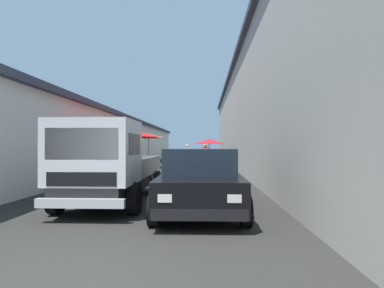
{
  "coord_description": "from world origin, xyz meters",
  "views": [
    {
      "loc": [
        -3.23,
        -1.69,
        1.51
      ],
      "look_at": [
        12.37,
        -1.0,
        1.61
      ],
      "focal_mm": 29.31,
      "sensor_mm": 36.0,
      "label": 1
    }
  ],
  "objects_px": {
    "hatchback_car": "(200,179)",
    "vendor_by_crates": "(205,155)",
    "fruit_stall_near_left": "(124,143)",
    "fruit_stall_near_right": "(129,140)",
    "fruit_stall_far_left": "(209,145)",
    "vendor_in_shade": "(187,155)",
    "fruit_stall_far_right": "(149,141)",
    "parked_scooter": "(125,170)",
    "delivery_truck": "(105,165)"
  },
  "relations": [
    {
      "from": "fruit_stall_near_right",
      "to": "parked_scooter",
      "type": "relative_size",
      "value": 1.46
    },
    {
      "from": "fruit_stall_near_right",
      "to": "fruit_stall_near_left",
      "type": "bearing_deg",
      "value": 18.57
    },
    {
      "from": "delivery_truck",
      "to": "vendor_by_crates",
      "type": "relative_size",
      "value": 2.98
    },
    {
      "from": "fruit_stall_far_right",
      "to": "delivery_truck",
      "type": "relative_size",
      "value": 0.49
    },
    {
      "from": "fruit_stall_near_right",
      "to": "delivery_truck",
      "type": "relative_size",
      "value": 0.49
    },
    {
      "from": "vendor_by_crates",
      "to": "vendor_in_shade",
      "type": "xyz_separation_m",
      "value": [
        1.66,
        1.18,
        -0.02
      ]
    },
    {
      "from": "fruit_stall_far_left",
      "to": "vendor_in_shade",
      "type": "xyz_separation_m",
      "value": [
        -2.87,
        1.45,
        -0.61
      ]
    },
    {
      "from": "fruit_stall_near_left",
      "to": "vendor_in_shade",
      "type": "xyz_separation_m",
      "value": [
        4.55,
        -2.98,
        -0.72
      ]
    },
    {
      "from": "vendor_by_crates",
      "to": "vendor_in_shade",
      "type": "height_order",
      "value": "vendor_by_crates"
    },
    {
      "from": "hatchback_car",
      "to": "delivery_truck",
      "type": "bearing_deg",
      "value": 84.12
    },
    {
      "from": "delivery_truck",
      "to": "vendor_in_shade",
      "type": "height_order",
      "value": "delivery_truck"
    },
    {
      "from": "fruit_stall_near_left",
      "to": "vendor_in_shade",
      "type": "height_order",
      "value": "fruit_stall_near_left"
    },
    {
      "from": "fruit_stall_far_right",
      "to": "fruit_stall_near_right",
      "type": "bearing_deg",
      "value": -174.78
    },
    {
      "from": "delivery_truck",
      "to": "fruit_stall_far_left",
      "type": "bearing_deg",
      "value": -9.65
    },
    {
      "from": "fruit_stall_far_left",
      "to": "delivery_truck",
      "type": "height_order",
      "value": "fruit_stall_far_left"
    },
    {
      "from": "vendor_in_shade",
      "to": "parked_scooter",
      "type": "xyz_separation_m",
      "value": [
        -6.55,
        2.39,
        -0.49
      ]
    },
    {
      "from": "fruit_stall_near_left",
      "to": "parked_scooter",
      "type": "distance_m",
      "value": 2.41
    },
    {
      "from": "vendor_by_crates",
      "to": "parked_scooter",
      "type": "relative_size",
      "value": 0.99
    },
    {
      "from": "fruit_stall_near_right",
      "to": "delivery_truck",
      "type": "distance_m",
      "value": 5.13
    },
    {
      "from": "fruit_stall_near_right",
      "to": "hatchback_car",
      "type": "distance_m",
      "value": 6.13
    },
    {
      "from": "fruit_stall_near_left",
      "to": "fruit_stall_far_right",
      "type": "bearing_deg",
      "value": -2.99
    },
    {
      "from": "hatchback_car",
      "to": "delivery_truck",
      "type": "xyz_separation_m",
      "value": [
        0.24,
        2.3,
        0.3
      ]
    },
    {
      "from": "fruit_stall_near_right",
      "to": "fruit_stall_far_left",
      "type": "distance_m",
      "value": 11.22
    },
    {
      "from": "hatchback_car",
      "to": "vendor_by_crates",
      "type": "bearing_deg",
      "value": -0.51
    },
    {
      "from": "delivery_truck",
      "to": "vendor_by_crates",
      "type": "xyz_separation_m",
      "value": [
        11.22,
        -2.4,
        -0.08
      ]
    },
    {
      "from": "fruit_stall_far_left",
      "to": "vendor_by_crates",
      "type": "bearing_deg",
      "value": 176.54
    },
    {
      "from": "fruit_stall_near_left",
      "to": "fruit_stall_far_left",
      "type": "distance_m",
      "value": 8.65
    },
    {
      "from": "fruit_stall_far_left",
      "to": "fruit_stall_near_right",
      "type": "bearing_deg",
      "value": 162.72
    },
    {
      "from": "fruit_stall_near_left",
      "to": "fruit_stall_near_right",
      "type": "xyz_separation_m",
      "value": [
        -3.29,
        -1.11,
        0.11
      ]
    },
    {
      "from": "fruit_stall_near_right",
      "to": "vendor_in_shade",
      "type": "relative_size",
      "value": 1.5
    },
    {
      "from": "fruit_stall_far_right",
      "to": "delivery_truck",
      "type": "bearing_deg",
      "value": -173.98
    },
    {
      "from": "fruit_stall_far_right",
      "to": "vendor_in_shade",
      "type": "relative_size",
      "value": 1.49
    },
    {
      "from": "fruit_stall_near_left",
      "to": "delivery_truck",
      "type": "height_order",
      "value": "fruit_stall_near_left"
    },
    {
      "from": "hatchback_car",
      "to": "vendor_in_shade",
      "type": "xyz_separation_m",
      "value": [
        13.12,
        1.08,
        0.2
      ]
    },
    {
      "from": "vendor_by_crates",
      "to": "fruit_stall_far_left",
      "type": "bearing_deg",
      "value": -3.46
    },
    {
      "from": "parked_scooter",
      "to": "fruit_stall_far_left",
      "type": "bearing_deg",
      "value": -22.22
    },
    {
      "from": "fruit_stall_far_right",
      "to": "vendor_in_shade",
      "type": "xyz_separation_m",
      "value": [
        -1.06,
        -2.69,
        -0.88
      ]
    },
    {
      "from": "vendor_by_crates",
      "to": "parked_scooter",
      "type": "height_order",
      "value": "vendor_by_crates"
    },
    {
      "from": "fruit_stall_near_right",
      "to": "vendor_by_crates",
      "type": "distance_m",
      "value": 6.94
    },
    {
      "from": "fruit_stall_far_right",
      "to": "hatchback_car",
      "type": "relative_size",
      "value": 0.62
    },
    {
      "from": "fruit_stall_far_left",
      "to": "fruit_stall_far_right",
      "type": "height_order",
      "value": "fruit_stall_far_right"
    },
    {
      "from": "fruit_stall_near_left",
      "to": "vendor_by_crates",
      "type": "relative_size",
      "value": 1.34
    },
    {
      "from": "hatchback_car",
      "to": "vendor_in_shade",
      "type": "distance_m",
      "value": 13.16
    },
    {
      "from": "delivery_truck",
      "to": "vendor_in_shade",
      "type": "bearing_deg",
      "value": -5.42
    },
    {
      "from": "fruit_stall_far_left",
      "to": "fruit_stall_far_right",
      "type": "relative_size",
      "value": 1.0
    },
    {
      "from": "fruit_stall_far_left",
      "to": "hatchback_car",
      "type": "bearing_deg",
      "value": 178.66
    },
    {
      "from": "fruit_stall_near_right",
      "to": "parked_scooter",
      "type": "xyz_separation_m",
      "value": [
        1.29,
        0.52,
        -1.31
      ]
    },
    {
      "from": "vendor_by_crates",
      "to": "delivery_truck",
      "type": "bearing_deg",
      "value": 167.91
    },
    {
      "from": "fruit_stall_near_left",
      "to": "vendor_by_crates",
      "type": "bearing_deg",
      "value": -55.28
    },
    {
      "from": "delivery_truck",
      "to": "fruit_stall_near_right",
      "type": "bearing_deg",
      "value": 7.43
    }
  ]
}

